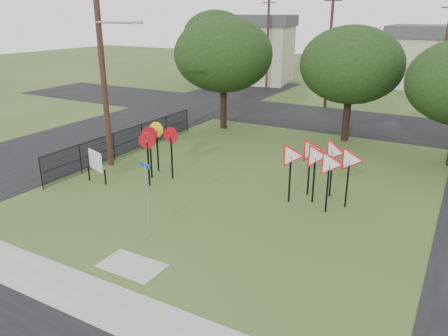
{
  "coord_description": "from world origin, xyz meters",
  "views": [
    {
      "loc": [
        8.25,
        -11.2,
        7.42
      ],
      "look_at": [
        0.24,
        3.0,
        1.6
      ],
      "focal_mm": 35.0,
      "sensor_mm": 36.0,
      "label": 1
    }
  ],
  "objects_px": {
    "info_board": "(96,162)",
    "stop_sign_cluster": "(156,140)",
    "street_name_sign": "(147,195)",
    "yield_sign_cluster": "(321,159)"
  },
  "relations": [
    {
      "from": "street_name_sign",
      "to": "stop_sign_cluster",
      "type": "bearing_deg",
      "value": 124.49
    },
    {
      "from": "yield_sign_cluster",
      "to": "info_board",
      "type": "bearing_deg",
      "value": -163.34
    },
    {
      "from": "street_name_sign",
      "to": "stop_sign_cluster",
      "type": "relative_size",
      "value": 1.08
    },
    {
      "from": "info_board",
      "to": "stop_sign_cluster",
      "type": "bearing_deg",
      "value": 41.6
    },
    {
      "from": "street_name_sign",
      "to": "yield_sign_cluster",
      "type": "bearing_deg",
      "value": 53.73
    },
    {
      "from": "yield_sign_cluster",
      "to": "info_board",
      "type": "height_order",
      "value": "yield_sign_cluster"
    },
    {
      "from": "street_name_sign",
      "to": "yield_sign_cluster",
      "type": "xyz_separation_m",
      "value": [
        4.23,
        5.76,
        0.32
      ]
    },
    {
      "from": "stop_sign_cluster",
      "to": "yield_sign_cluster",
      "type": "distance_m",
      "value": 7.55
    },
    {
      "from": "info_board",
      "to": "street_name_sign",
      "type": "bearing_deg",
      "value": -28.43
    },
    {
      "from": "stop_sign_cluster",
      "to": "yield_sign_cluster",
      "type": "bearing_deg",
      "value": 7.71
    }
  ]
}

